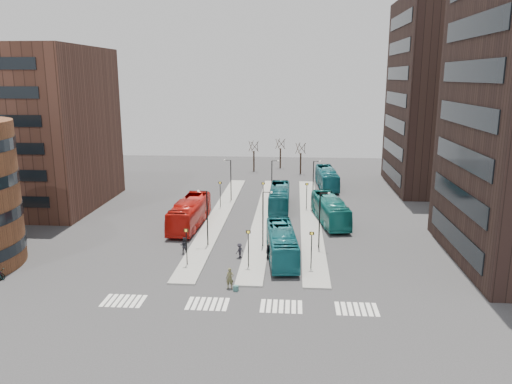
# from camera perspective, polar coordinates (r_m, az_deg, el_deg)

# --- Properties ---
(ground) EXTENTS (160.00, 160.00, 0.00)m
(ground) POSITION_cam_1_polar(r_m,az_deg,el_deg) (38.09, -5.09, -15.27)
(ground) COLOR #2B2C2E
(ground) RESTS_ON ground
(island_left) EXTENTS (2.50, 45.00, 0.15)m
(island_left) POSITION_cam_1_polar(r_m,az_deg,el_deg) (66.27, -4.25, -2.68)
(island_left) COLOR gray
(island_left) RESTS_ON ground
(island_mid) EXTENTS (2.50, 45.00, 0.15)m
(island_mid) POSITION_cam_1_polar(r_m,az_deg,el_deg) (65.64, 0.94, -2.80)
(island_mid) COLOR gray
(island_mid) RESTS_ON ground
(island_right) EXTENTS (2.50, 45.00, 0.15)m
(island_right) POSITION_cam_1_polar(r_m,az_deg,el_deg) (65.57, 6.19, -2.90)
(island_right) COLOR gray
(island_right) RESTS_ON ground
(suitcase) EXTENTS (0.46, 0.40, 0.50)m
(suitcase) POSITION_cam_1_polar(r_m,az_deg,el_deg) (43.75, -2.32, -10.93)
(suitcase) COLOR navy
(suitcase) RESTS_ON ground
(red_bus) EXTENTS (3.26, 12.24, 3.39)m
(red_bus) POSITION_cam_1_polar(r_m,az_deg,el_deg) (61.80, -7.58, -2.38)
(red_bus) COLOR #B8150E
(red_bus) RESTS_ON ground
(teal_bus_a) EXTENTS (3.74, 11.34, 3.10)m
(teal_bus_a) POSITION_cam_1_polar(r_m,az_deg,el_deg) (50.75, 2.96, -5.90)
(teal_bus_a) COLOR #15626B
(teal_bus_a) RESTS_ON ground
(teal_bus_b) EXTENTS (2.66, 11.29, 3.14)m
(teal_bus_b) POSITION_cam_1_polar(r_m,az_deg,el_deg) (69.55, 2.69, -0.63)
(teal_bus_b) COLOR #12555E
(teal_bus_b) RESTS_ON ground
(teal_bus_c) EXTENTS (4.51, 11.90, 3.24)m
(teal_bus_c) POSITION_cam_1_polar(r_m,az_deg,el_deg) (63.54, 8.46, -2.04)
(teal_bus_c) COLOR #156D68
(teal_bus_c) RESTS_ON ground
(teal_bus_d) EXTENTS (3.44, 11.74, 3.23)m
(teal_bus_d) POSITION_cam_1_polar(r_m,az_deg,el_deg) (83.29, 8.10, 1.58)
(teal_bus_d) COLOR #16636F
(teal_bus_d) RESTS_ON ground
(traveller) EXTENTS (0.69, 0.47, 1.86)m
(traveller) POSITION_cam_1_polar(r_m,az_deg,el_deg) (44.01, -3.00, -9.82)
(traveller) COLOR brown
(traveller) RESTS_ON ground
(commuter_a) EXTENTS (0.86, 0.68, 1.75)m
(commuter_a) POSITION_cam_1_polar(r_m,az_deg,el_deg) (52.74, -8.22, -6.06)
(commuter_a) COLOR black
(commuter_a) RESTS_ON ground
(commuter_b) EXTENTS (0.59, 0.96, 1.53)m
(commuter_b) POSITION_cam_1_polar(r_m,az_deg,el_deg) (50.73, 1.36, -6.84)
(commuter_b) COLOR black
(commuter_b) RESTS_ON ground
(commuter_c) EXTENTS (1.03, 1.13, 1.52)m
(commuter_c) POSITION_cam_1_polar(r_m,az_deg,el_deg) (51.10, -1.90, -6.69)
(commuter_c) COLOR black
(commuter_c) RESTS_ON ground
(crosswalk_stripes) EXTENTS (22.35, 2.40, 0.01)m
(crosswalk_stripes) POSITION_cam_1_polar(r_m,az_deg,el_deg) (41.39, -1.71, -12.77)
(crosswalk_stripes) COLOR silver
(crosswalk_stripes) RESTS_ON ground
(office_block) EXTENTS (25.00, 20.12, 22.00)m
(office_block) POSITION_cam_1_polar(r_m,az_deg,el_deg) (78.27, -26.34, 6.58)
(office_block) COLOR #4A2C22
(office_block) RESTS_ON ground
(tower_far) EXTENTS (20.12, 20.00, 30.00)m
(tower_far) POSITION_cam_1_polar(r_m,az_deg,el_deg) (87.08, 22.30, 10.13)
(tower_far) COLOR black
(tower_far) RESTS_ON ground
(sign_poles) EXTENTS (12.45, 22.12, 3.65)m
(sign_poles) POSITION_cam_1_polar(r_m,az_deg,el_deg) (58.32, 0.13, -2.47)
(sign_poles) COLOR black
(sign_poles) RESTS_ON ground
(lamp_posts) EXTENTS (14.04, 20.24, 6.12)m
(lamp_posts) POSITION_cam_1_polar(r_m,az_deg,el_deg) (62.79, 1.42, -0.24)
(lamp_posts) COLOR black
(lamp_posts) RESTS_ON ground
(bare_trees) EXTENTS (10.97, 8.14, 5.90)m
(bare_trees) POSITION_cam_1_polar(r_m,az_deg,el_deg) (96.95, 2.54, 3.99)
(bare_trees) COLOR black
(bare_trees) RESTS_ON ground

